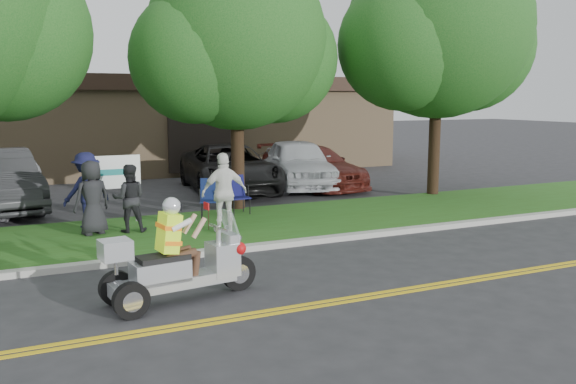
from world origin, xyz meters
name	(u,v)px	position (x,y,z in m)	size (l,w,h in m)	color
ground	(361,287)	(0.00, 0.00, 0.00)	(120.00, 120.00, 0.00)	#28282B
centerline_near	(380,296)	(0.00, -0.58, 0.01)	(60.00, 0.10, 0.01)	gold
centerline_far	(374,293)	(0.00, -0.42, 0.01)	(60.00, 0.10, 0.01)	gold
curb	(285,244)	(0.00, 3.05, 0.06)	(60.00, 0.25, 0.12)	#A8A89E
grass_verge	(248,225)	(0.00, 5.20, 0.06)	(60.00, 4.00, 0.10)	#295015
commercial_building	(178,122)	(2.00, 18.98, 2.01)	(18.00, 8.20, 4.00)	#9E7F5B
tree_mid	(238,48)	(0.55, 7.23, 4.43)	(5.88, 4.80, 7.05)	#332114
tree_right	(439,35)	(7.06, 7.03, 5.03)	(6.86, 5.60, 8.07)	#332114
business_sign	(114,176)	(-2.90, 6.60, 1.26)	(1.25, 0.06, 1.75)	silver
trike_scooter	(175,266)	(-3.00, 0.56, 0.58)	(2.52, 0.91, 1.65)	black
lawn_chair_a	(210,195)	(-0.55, 6.40, 0.65)	(0.66, 0.67, 0.97)	black
lawn_chair_b	(237,192)	(0.21, 6.53, 0.67)	(0.55, 0.57, 1.00)	black
spectator_adult_mid	(129,198)	(-2.78, 5.43, 0.88)	(0.75, 0.58, 1.54)	black
spectator_adult_right	(224,193)	(-0.83, 4.49, 1.01)	(1.06, 0.44, 1.81)	white
spectator_chair_a	(87,190)	(-3.58, 6.36, 0.99)	(1.14, 0.66, 1.77)	#15163B
spectator_chair_b	(92,198)	(-3.56, 5.52, 0.93)	(0.81, 0.53, 1.66)	black
parked_car_mid	(230,168)	(1.50, 10.71, 0.79)	(2.60, 5.65, 1.57)	black
parked_car_right	(312,167)	(4.50, 10.50, 0.72)	(2.03, 4.99, 1.45)	#4D1812
parked_car_far_right	(298,163)	(4.00, 10.61, 0.86)	(2.02, 5.02, 1.71)	silver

